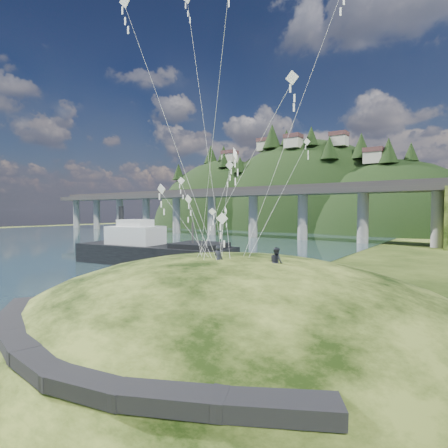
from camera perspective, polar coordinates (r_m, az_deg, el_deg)
The scene contains 10 objects.
ground at distance 29.19m, azimuth -13.82°, elevation -14.07°, with size 320.00×320.00×0.00m, color black.
water at distance 105.38m, azimuth -26.71°, elevation -2.35°, with size 240.00×240.00×0.00m, color #2E4C55.
grass_hill at distance 25.99m, azimuth 2.06°, elevation -19.62°, with size 36.00×32.00×13.00m.
footpath at distance 17.37m, azimuth -23.12°, elevation -18.55°, with size 22.29×5.84×0.83m.
bridge at distance 100.26m, azimuth 7.51°, elevation 3.20°, with size 160.00×11.00×15.00m.
far_ridge at distance 155.31m, azimuth 11.12°, elevation -3.45°, with size 153.00×70.00×94.50m.
work_barge at distance 53.17m, azimuth -11.81°, elevation -4.19°, with size 25.77×10.79×8.75m.
wooden_dock at distance 40.92m, azimuth -14.83°, elevation -8.77°, with size 12.10×4.38×0.86m.
kite_flyers at distance 22.43m, azimuth 5.77°, elevation -3.70°, with size 4.54×2.14×1.93m.
kite_swarm at distance 27.07m, azimuth -0.44°, elevation 15.17°, with size 17.47×15.73×19.84m.
Camera 1 is at (21.46, -17.99, 8.24)m, focal length 28.00 mm.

